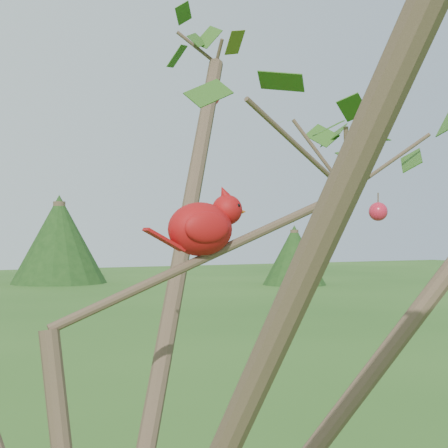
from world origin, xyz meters
The scene contains 2 objects.
crabapple_tree centered at (0.03, -0.02, 2.12)m, with size 2.35×2.05×2.95m.
cardinal centered at (0.23, 0.08, 2.13)m, with size 0.21×0.11×0.15m.
Camera 1 is at (-0.33, -1.09, 2.12)m, focal length 55.00 mm.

